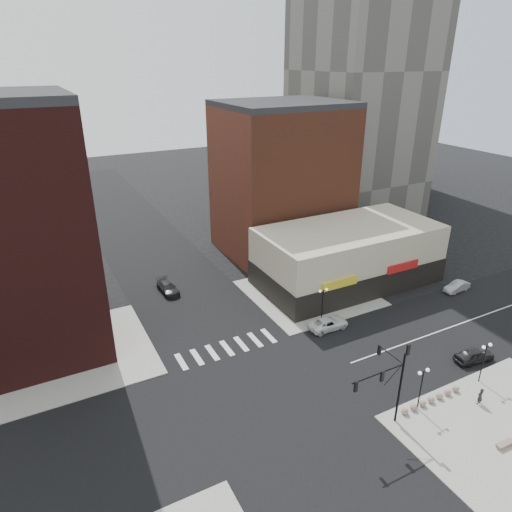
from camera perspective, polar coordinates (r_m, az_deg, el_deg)
ground at (r=43.98m, az=1.06°, el=-16.88°), size 240.00×240.00×0.00m
road_ew at (r=43.97m, az=1.06°, el=-16.87°), size 200.00×14.00×0.02m
road_ns at (r=43.97m, az=1.06°, el=-16.87°), size 14.00×200.00×0.02m
sidewalk_nw at (r=52.24m, az=-21.52°, el=-11.32°), size 15.00×15.00×0.12m
sidewalk_ne at (r=60.57m, az=6.56°, el=-4.60°), size 15.00×15.00×0.12m
building_nw at (r=50.45m, az=-29.25°, el=1.95°), size 16.00×15.00×25.00m
building_ne_midrise at (r=70.69m, az=3.22°, el=9.23°), size 18.00×15.00×22.00m
building_ne_row at (r=63.08m, az=11.36°, el=-0.45°), size 24.20×12.20×8.00m
traffic_signal at (r=39.56m, az=16.39°, el=-14.14°), size 5.59×3.09×7.77m
street_lamp_se_a at (r=42.78m, az=20.08°, el=-14.28°), size 1.22×0.32×4.16m
street_lamp_se_b at (r=48.26m, az=26.73°, el=-10.82°), size 1.22×0.32×4.16m
street_lamp_ne at (r=53.11m, az=8.37°, el=-5.05°), size 1.22×0.32×4.16m
bollard_row at (r=45.57m, az=21.05°, el=-16.41°), size 6.90×0.60×0.60m
white_suv at (r=53.20m, az=9.03°, el=-8.33°), size 4.79×2.31×1.32m
dark_sedan_east at (r=52.44m, az=25.61°, el=-11.08°), size 4.44×2.23×1.45m
silver_sedan at (r=66.06m, az=23.81°, el=-3.53°), size 3.99×1.60×1.29m
dark_sedan_north at (r=61.21m, az=-10.96°, el=-3.92°), size 2.20×4.84×1.37m
pedestrian at (r=46.74m, az=26.22°, el=-15.46°), size 0.62×0.42×1.67m
stone_bench at (r=43.91m, az=28.65°, el=-19.96°), size 1.64×0.58×0.38m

